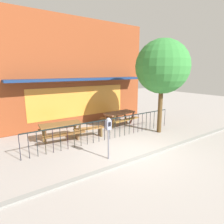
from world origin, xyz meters
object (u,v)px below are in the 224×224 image
at_px(picnic_table_right, 120,115).
at_px(picnic_table_left, 61,127).
at_px(patio_bench, 89,130).
at_px(parking_meter_near, 108,128).
at_px(street_tree, 162,67).

bearing_deg(picnic_table_right, picnic_table_left, -173.36).
relative_size(patio_bench, parking_meter_near, 0.96).
bearing_deg(parking_meter_near, patio_bench, 78.79).
bearing_deg(patio_bench, parking_meter_near, -101.21).
xyz_separation_m(picnic_table_right, street_tree, (0.92, -2.13, 2.64)).
relative_size(picnic_table_left, picnic_table_right, 1.00).
relative_size(picnic_table_right, parking_meter_near, 1.29).
bearing_deg(picnic_table_right, patio_bench, -161.19).
relative_size(picnic_table_right, patio_bench, 1.35).
bearing_deg(picnic_table_left, parking_meter_near, -75.59).
height_order(picnic_table_left, patio_bench, picnic_table_left).
bearing_deg(parking_meter_near, picnic_table_left, 104.41).
bearing_deg(picnic_table_right, parking_meter_near, -132.33).
xyz_separation_m(picnic_table_left, picnic_table_right, (3.59, 0.42, 0.00)).
bearing_deg(patio_bench, picnic_table_left, 160.85).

